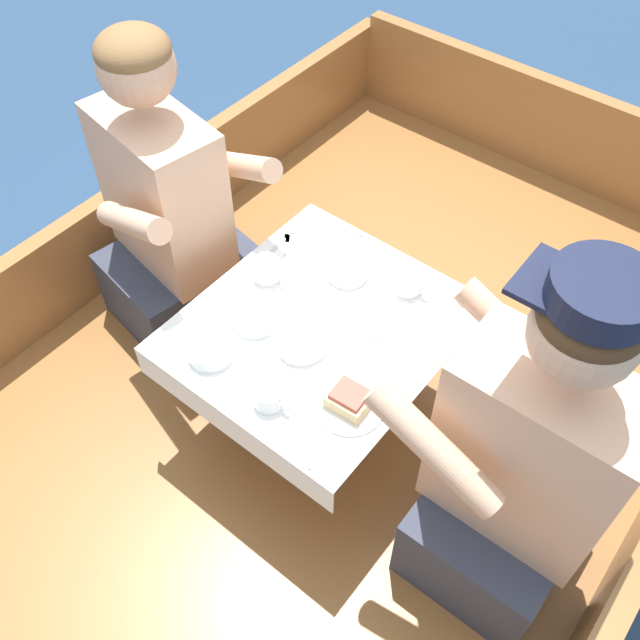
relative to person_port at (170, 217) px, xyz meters
The scene contains 24 objects.
ground_plane 1.01m from the person_port, ahead, with size 60.00×60.00×0.00m, color navy.
boat_deck 0.87m from the person_port, ahead, with size 1.96×3.22×0.36m, color brown.
gunwale_port 0.41m from the person_port, 163.38° to the right, with size 0.06×3.22×0.34m, color #936033.
gunwale_starboard 1.60m from the person_port, ahead, with size 0.06×3.22×0.34m, color #936033.
bow_coaming 1.63m from the person_port, 66.96° to the left, with size 1.84×0.06×0.39m, color #936033.
cockpit_table 0.63m from the person_port, ahead, with size 0.66×0.73×0.42m.
person_port is the anchor object (origin of this frame).
person_starboard 1.27m from the person_port, ahead, with size 0.53×0.44×1.06m.
plate_sandwich 0.87m from the person_port, 13.51° to the right, with size 0.18×0.18×0.01m.
plate_bread 0.72m from the person_port, ahead, with size 0.17×0.17×0.01m.
sandwich 0.87m from the person_port, 13.51° to the right, with size 0.11×0.09×0.05m.
bowl_port_near 0.56m from the person_port, 32.60° to the right, with size 0.12×0.12×0.04m.
bowl_starboard_near 0.59m from the person_port, 14.28° to the left, with size 0.12×0.12×0.04m.
bowl_center_far 0.51m from the person_port, 17.05° to the right, with size 0.12×0.12×0.04m.
bowl_port_far 0.65m from the person_port, 11.86° to the right, with size 0.13×0.13×0.04m.
coffee_cup_port 0.41m from the person_port, ahead, with size 0.11×0.08×0.06m.
coffee_cup_starboard 0.77m from the person_port, 15.55° to the left, with size 0.11×0.08×0.06m.
coffee_cup_center 0.76m from the person_port, 24.77° to the right, with size 0.11×0.08×0.05m.
utensil_spoon_port 0.58m from the person_port, 26.93° to the left, with size 0.09×0.16×0.01m.
utensil_spoon_center 0.37m from the person_port, 22.89° to the left, with size 0.05×0.17×0.01m.
utensil_fork_starboard 0.39m from the person_port, 16.25° to the left, with size 0.11×0.15×0.00m.
utensil_knife_port 0.43m from the person_port, 19.35° to the right, with size 0.07×0.16×0.00m.
utensil_knife_starboard 0.89m from the person_port, 22.27° to the right, with size 0.13×0.13×0.00m.
utensil_spoon_starboard 0.89m from the person_port, 16.28° to the left, with size 0.17×0.04×0.01m.
Camera 1 is at (0.76, -0.90, 2.25)m, focal length 40.00 mm.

